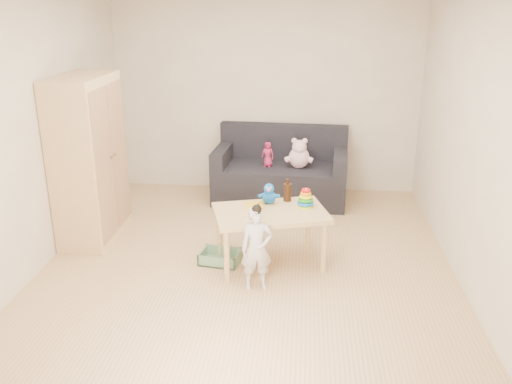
# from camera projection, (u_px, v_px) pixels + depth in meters

# --- Properties ---
(room) EXTENTS (4.50, 4.50, 4.50)m
(room) POSITION_uv_depth(u_px,v_px,m) (248.00, 135.00, 5.00)
(room) COLOR tan
(room) RESTS_ON ground
(wardrobe) EXTENTS (0.49, 0.98, 1.76)m
(wardrobe) POSITION_uv_depth(u_px,v_px,m) (89.00, 160.00, 5.72)
(wardrobe) COLOR #E4BE7D
(wardrobe) RESTS_ON ground
(sofa) EXTENTS (1.73, 0.95, 0.47)m
(sofa) POSITION_uv_depth(u_px,v_px,m) (280.00, 183.00, 7.01)
(sofa) COLOR black
(sofa) RESTS_ON ground
(play_table) EXTENTS (1.21, 0.94, 0.56)m
(play_table) POSITION_uv_depth(u_px,v_px,m) (270.00, 238.00, 5.30)
(play_table) COLOR tan
(play_table) RESTS_ON ground
(storage_bin) EXTENTS (0.42, 0.34, 0.12)m
(storage_bin) POSITION_uv_depth(u_px,v_px,m) (220.00, 257.00, 5.40)
(storage_bin) COLOR #678E67
(storage_bin) RESTS_ON ground
(toddler) EXTENTS (0.32, 0.25, 0.76)m
(toddler) POSITION_uv_depth(u_px,v_px,m) (257.00, 249.00, 4.82)
(toddler) COLOR beige
(toddler) RESTS_ON ground
(pink_bear) EXTENTS (0.32, 0.28, 0.32)m
(pink_bear) POSITION_uv_depth(u_px,v_px,m) (299.00, 155.00, 6.78)
(pink_bear) COLOR #FDBAC9
(pink_bear) RESTS_ON sofa
(doll) EXTENTS (0.19, 0.15, 0.32)m
(doll) POSITION_uv_depth(u_px,v_px,m) (268.00, 154.00, 6.83)
(doll) COLOR #B2214F
(doll) RESTS_ON sofa
(ring_stacker) EXTENTS (0.16, 0.16, 0.19)m
(ring_stacker) POSITION_uv_depth(u_px,v_px,m) (306.00, 199.00, 5.29)
(ring_stacker) COLOR #D7DA0B
(ring_stacker) RESTS_ON play_table
(brown_bottle) EXTENTS (0.08, 0.08, 0.23)m
(brown_bottle) POSITION_uv_depth(u_px,v_px,m) (287.00, 191.00, 5.43)
(brown_bottle) COLOR black
(brown_bottle) RESTS_ON play_table
(blue_plush) EXTENTS (0.22, 0.20, 0.21)m
(blue_plush) POSITION_uv_depth(u_px,v_px,m) (269.00, 193.00, 5.36)
(blue_plush) COLOR blue
(blue_plush) RESTS_ON play_table
(wooden_figure) EXTENTS (0.05, 0.04, 0.10)m
(wooden_figure) POSITION_uv_depth(u_px,v_px,m) (258.00, 208.00, 5.15)
(wooden_figure) COLOR brown
(wooden_figure) RESTS_ON play_table
(yellow_book) EXTENTS (0.20, 0.20, 0.01)m
(yellow_book) POSITION_uv_depth(u_px,v_px,m) (254.00, 205.00, 5.33)
(yellow_book) COLOR gold
(yellow_book) RESTS_ON play_table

